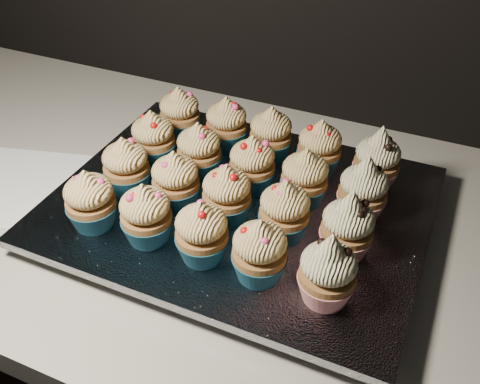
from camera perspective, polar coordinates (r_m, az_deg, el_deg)
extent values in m
cube|color=silver|center=(0.73, 13.26, -6.76)|extent=(2.44, 0.64, 0.04)
cube|color=white|center=(0.86, -22.65, 0.55)|extent=(0.22, 0.22, 0.00)
cube|color=black|center=(0.73, 0.00, -2.39)|extent=(0.45, 0.35, 0.02)
cube|color=silver|center=(0.72, 0.00, -1.37)|extent=(0.49, 0.38, 0.01)
cone|color=#175470|center=(0.70, -15.37, -2.35)|extent=(0.06, 0.06, 0.03)
ellipsoid|color=#FED280|center=(0.67, -15.90, 0.09)|extent=(0.06, 0.06, 0.04)
cone|color=#FED280|center=(0.66, -16.24, 1.66)|extent=(0.03, 0.03, 0.02)
cone|color=#175470|center=(0.66, -9.78, -3.90)|extent=(0.06, 0.06, 0.03)
ellipsoid|color=#FED280|center=(0.64, -10.14, -1.37)|extent=(0.06, 0.06, 0.04)
cone|color=#FED280|center=(0.62, -10.38, 0.25)|extent=(0.03, 0.03, 0.02)
cone|color=#175470|center=(0.63, -4.01, -5.87)|extent=(0.06, 0.06, 0.03)
ellipsoid|color=#FED280|center=(0.61, -4.17, -3.30)|extent=(0.06, 0.06, 0.04)
cone|color=#FED280|center=(0.59, -4.27, -1.64)|extent=(0.03, 0.03, 0.02)
cone|color=#175470|center=(0.61, 2.05, -7.90)|extent=(0.06, 0.06, 0.03)
ellipsoid|color=#FED280|center=(0.58, 2.14, -5.31)|extent=(0.06, 0.06, 0.04)
cone|color=#FED280|center=(0.57, 2.19, -3.64)|extent=(0.03, 0.03, 0.02)
cone|color=red|center=(0.59, 9.09, -10.05)|extent=(0.06, 0.06, 0.03)
ellipsoid|color=#FFF2B3|center=(0.57, 9.47, -7.50)|extent=(0.06, 0.06, 0.04)
cone|color=#FFF2B3|center=(0.55, 9.78, -5.46)|extent=(0.03, 0.03, 0.03)
cone|color=#175470|center=(0.74, -11.82, 1.25)|extent=(0.06, 0.06, 0.03)
ellipsoid|color=#FED280|center=(0.72, -12.21, 3.65)|extent=(0.06, 0.06, 0.04)
cone|color=#FED280|center=(0.71, -12.45, 5.17)|extent=(0.03, 0.03, 0.02)
cone|color=#175470|center=(0.71, -6.75, -0.28)|extent=(0.06, 0.06, 0.03)
ellipsoid|color=#FED280|center=(0.69, -6.98, 2.20)|extent=(0.06, 0.06, 0.04)
cone|color=#FED280|center=(0.67, -7.13, 3.78)|extent=(0.03, 0.03, 0.02)
cone|color=#175470|center=(0.68, -1.39, -1.78)|extent=(0.06, 0.06, 0.03)
ellipsoid|color=#FED280|center=(0.66, -1.44, 0.75)|extent=(0.06, 0.06, 0.04)
cone|color=#FED280|center=(0.64, -1.47, 2.36)|extent=(0.03, 0.03, 0.02)
cone|color=#175470|center=(0.66, 4.67, -3.60)|extent=(0.06, 0.06, 0.03)
ellipsoid|color=#FED280|center=(0.63, 4.84, -1.05)|extent=(0.06, 0.06, 0.04)
cone|color=#FED280|center=(0.62, 4.95, 0.58)|extent=(0.03, 0.03, 0.02)
cone|color=red|center=(0.65, 11.11, -5.34)|extent=(0.06, 0.06, 0.03)
ellipsoid|color=#FFF2B3|center=(0.62, 11.53, -2.81)|extent=(0.06, 0.06, 0.04)
cone|color=#FFF2B3|center=(0.60, 11.86, -0.81)|extent=(0.03, 0.03, 0.03)
cone|color=#175470|center=(0.79, -9.05, 4.26)|extent=(0.06, 0.06, 0.03)
ellipsoid|color=#FED280|center=(0.77, -9.33, 6.59)|extent=(0.06, 0.06, 0.04)
cone|color=#FED280|center=(0.76, -9.51, 8.05)|extent=(0.03, 0.03, 0.02)
cone|color=#175470|center=(0.76, -4.31, 2.95)|extent=(0.06, 0.06, 0.03)
ellipsoid|color=#FED280|center=(0.74, -4.45, 5.35)|extent=(0.06, 0.06, 0.04)
cone|color=#FED280|center=(0.73, -4.54, 6.87)|extent=(0.03, 0.03, 0.02)
cone|color=#175470|center=(0.73, 1.28, 1.49)|extent=(0.06, 0.06, 0.03)
ellipsoid|color=#FED280|center=(0.71, 1.32, 3.93)|extent=(0.06, 0.06, 0.04)
cone|color=#FED280|center=(0.70, 1.34, 5.49)|extent=(0.03, 0.03, 0.02)
cone|color=#175470|center=(0.71, 6.76, 0.01)|extent=(0.06, 0.06, 0.03)
ellipsoid|color=#FED280|center=(0.69, 6.99, 2.48)|extent=(0.06, 0.06, 0.04)
cone|color=#FED280|center=(0.68, 7.14, 4.05)|extent=(0.03, 0.03, 0.02)
cone|color=red|center=(0.70, 12.71, -1.41)|extent=(0.06, 0.06, 0.03)
ellipsoid|color=#FFF2B3|center=(0.68, 13.14, 1.05)|extent=(0.06, 0.06, 0.04)
cone|color=#FFF2B3|center=(0.66, 13.48, 2.97)|extent=(0.03, 0.03, 0.03)
cone|color=#175470|center=(0.85, -6.33, 6.94)|extent=(0.06, 0.06, 0.03)
ellipsoid|color=#FED280|center=(0.83, -6.51, 9.17)|extent=(0.06, 0.06, 0.04)
cone|color=#FED280|center=(0.82, -6.63, 10.58)|extent=(0.03, 0.03, 0.02)
cone|color=#175470|center=(0.82, -1.43, 5.84)|extent=(0.06, 0.06, 0.03)
ellipsoid|color=#FED280|center=(0.80, -1.47, 8.14)|extent=(0.06, 0.06, 0.04)
cone|color=#FED280|center=(0.79, -1.50, 9.59)|extent=(0.03, 0.03, 0.02)
cone|color=#175470|center=(0.80, 3.25, 4.74)|extent=(0.06, 0.06, 0.03)
ellipsoid|color=#FED280|center=(0.77, 3.35, 7.08)|extent=(0.06, 0.06, 0.04)
cone|color=#FED280|center=(0.76, 3.41, 8.55)|extent=(0.03, 0.03, 0.02)
cone|color=#175470|center=(0.77, 8.31, 3.23)|extent=(0.06, 0.06, 0.03)
ellipsoid|color=#FED280|center=(0.75, 8.57, 5.60)|extent=(0.06, 0.06, 0.04)
cone|color=#FED280|center=(0.74, 8.74, 7.09)|extent=(0.03, 0.03, 0.02)
cone|color=red|center=(0.76, 14.10, 1.73)|extent=(0.06, 0.06, 0.03)
ellipsoid|color=#FFF2B3|center=(0.74, 14.55, 4.09)|extent=(0.06, 0.06, 0.04)
cone|color=#FFF2B3|center=(0.72, 14.90, 5.92)|extent=(0.03, 0.03, 0.03)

